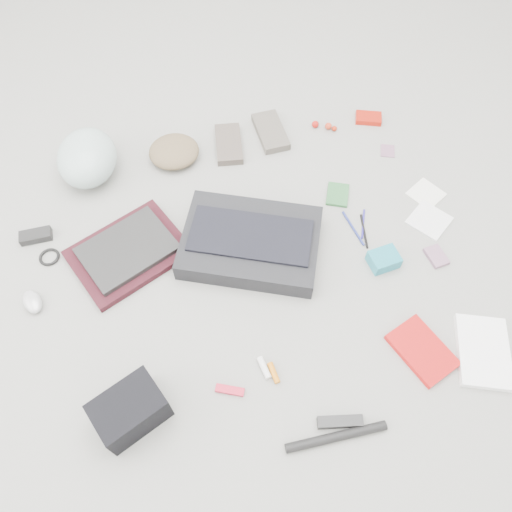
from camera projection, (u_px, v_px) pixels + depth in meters
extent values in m
plane|color=gray|center=(256.00, 263.00, 1.75)|extent=(4.00, 4.00, 0.00)
cube|color=black|center=(251.00, 243.00, 1.75)|extent=(0.56, 0.49, 0.08)
cube|color=black|center=(250.00, 235.00, 1.71)|extent=(0.46, 0.34, 0.01)
cube|color=#351017|center=(129.00, 253.00, 1.76)|extent=(0.46, 0.41, 0.03)
cube|color=black|center=(127.00, 249.00, 1.74)|extent=(0.37, 0.33, 0.02)
ellipsoid|color=#AECAC4|center=(87.00, 158.00, 1.89)|extent=(0.27, 0.31, 0.17)
ellipsoid|color=brown|center=(174.00, 152.00, 1.98)|extent=(0.21, 0.20, 0.07)
cube|color=brown|center=(229.00, 144.00, 2.02)|extent=(0.13, 0.22, 0.03)
cube|color=#5B544B|center=(271.00, 132.00, 2.06)|extent=(0.11, 0.22, 0.03)
cube|color=black|center=(36.00, 236.00, 1.79)|extent=(0.11, 0.05, 0.03)
torus|color=black|center=(49.00, 257.00, 1.76)|extent=(0.07, 0.07, 0.01)
ellipsoid|color=#B6B6B6|center=(32.00, 302.00, 1.65)|extent=(0.08, 0.11, 0.04)
cube|color=black|center=(130.00, 410.00, 1.42)|extent=(0.23, 0.20, 0.13)
cube|color=#B7182F|center=(230.00, 390.00, 1.51)|extent=(0.09, 0.06, 0.01)
cylinder|color=silver|center=(264.00, 368.00, 1.54)|extent=(0.03, 0.07, 0.02)
cylinder|color=orange|center=(274.00, 373.00, 1.53)|extent=(0.03, 0.07, 0.02)
cube|color=black|center=(340.00, 422.00, 1.45)|extent=(0.14, 0.06, 0.03)
cylinder|color=black|center=(336.00, 437.00, 1.43)|extent=(0.30, 0.04, 0.03)
cube|color=red|center=(422.00, 350.00, 1.57)|extent=(0.20, 0.24, 0.02)
cube|color=white|center=(483.00, 352.00, 1.57)|extent=(0.23, 0.28, 0.02)
cube|color=#2B5F31|center=(338.00, 195.00, 1.90)|extent=(0.12, 0.13, 0.01)
cylinder|color=navy|center=(353.00, 228.00, 1.82)|extent=(0.03, 0.16, 0.01)
cylinder|color=black|center=(364.00, 231.00, 1.81)|extent=(0.04, 0.15, 0.01)
cylinder|color=navy|center=(363.00, 224.00, 1.83)|extent=(0.06, 0.12, 0.01)
cube|color=teal|center=(384.00, 260.00, 1.73)|extent=(0.11, 0.09, 0.05)
cube|color=gray|center=(436.00, 256.00, 1.75)|extent=(0.07, 0.09, 0.02)
cube|color=white|center=(426.00, 194.00, 1.90)|extent=(0.15, 0.15, 0.01)
cube|color=silver|center=(429.00, 220.00, 1.84)|extent=(0.18, 0.18, 0.01)
sphere|color=#A8130C|center=(315.00, 124.00, 2.08)|extent=(0.04, 0.04, 0.03)
sphere|color=#B93219|center=(328.00, 126.00, 2.08)|extent=(0.03, 0.03, 0.03)
sphere|color=#A5230C|center=(334.00, 129.00, 2.07)|extent=(0.02, 0.02, 0.02)
cube|color=#AF1A0D|center=(368.00, 118.00, 2.11)|extent=(0.12, 0.10, 0.02)
cube|color=#8B5D78|center=(388.00, 151.00, 2.02)|extent=(0.08, 0.08, 0.00)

